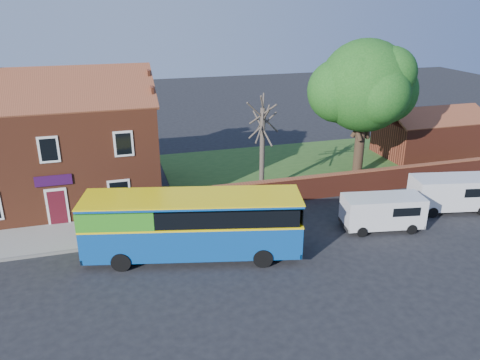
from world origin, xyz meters
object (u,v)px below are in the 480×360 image
object	(u,v)px
bus	(186,223)
van_near	(383,211)
van_far	(452,192)
large_tree	(365,88)

from	to	relation	value
bus	van_near	distance (m)	11.25
bus	van_near	world-z (taller)	bus
van_far	van_near	bearing A→B (deg)	-158.14
van_far	large_tree	distance (m)	9.27
van_near	van_far	world-z (taller)	van_far
van_far	large_tree	world-z (taller)	large_tree
van_far	large_tree	size ratio (longest dim) A/B	0.53
van_far	bus	bearing A→B (deg)	-165.46
bus	large_tree	bearing A→B (deg)	43.03
van_near	large_tree	distance (m)	10.32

